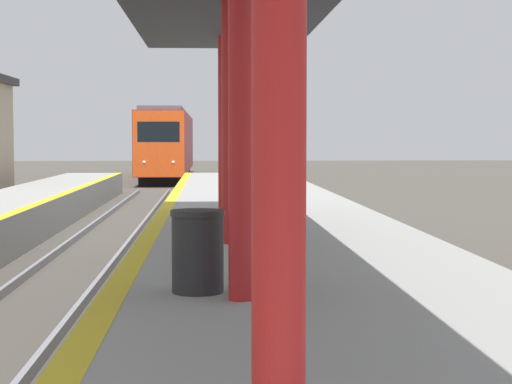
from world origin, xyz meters
TOP-DOWN VIEW (x-y plane):
  - train at (0.00, 54.78)m, footprint 2.77×21.71m
  - trash_bin at (2.54, 7.81)m, footprint 0.58×0.58m

SIDE VIEW (x-z plane):
  - trash_bin at x=2.54m, z-range 0.96..1.83m
  - train at x=0.00m, z-range 0.04..4.39m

